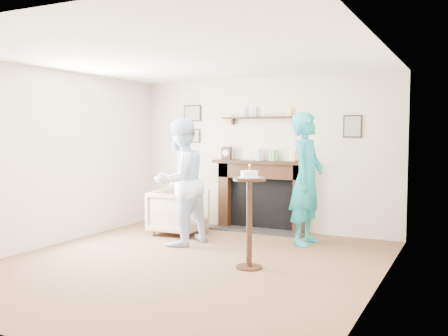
{
  "coord_description": "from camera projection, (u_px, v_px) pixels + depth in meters",
  "views": [
    {
      "loc": [
        3.09,
        -5.15,
        1.6
      ],
      "look_at": [
        0.06,
        0.9,
        1.12
      ],
      "focal_mm": 40.0,
      "sensor_mm": 36.0,
      "label": 1
    }
  ],
  "objects": [
    {
      "name": "ground",
      "position": [
        186.0,
        264.0,
        6.09
      ],
      "size": [
        5.0,
        5.0,
        0.0
      ],
      "primitive_type": "plane",
      "color": "brown",
      "rests_on": "ground"
    },
    {
      "name": "room_shell",
      "position": [
        213.0,
        131.0,
        6.59
      ],
      "size": [
        4.54,
        5.02,
        2.52
      ],
      "color": "beige",
      "rests_on": "ground"
    },
    {
      "name": "armchair",
      "position": [
        179.0,
        234.0,
        7.91
      ],
      "size": [
        0.81,
        0.79,
        0.7
      ],
      "primitive_type": "imported",
      "rotation": [
        0.0,
        0.0,
        1.63
      ],
      "color": "#C4AF91",
      "rests_on": "ground"
    },
    {
      "name": "man",
      "position": [
        180.0,
        244.0,
        7.17
      ],
      "size": [
        0.88,
        1.02,
        1.81
      ],
      "primitive_type": "imported",
      "rotation": [
        0.0,
        0.0,
        -1.81
      ],
      "color": "#AFC0DB",
      "rests_on": "ground"
    },
    {
      "name": "woman",
      "position": [
        306.0,
        244.0,
        7.19
      ],
      "size": [
        0.49,
        0.71,
        1.89
      ],
      "primitive_type": "imported",
      "rotation": [
        0.0,
        0.0,
        1.52
      ],
      "color": "teal",
      "rests_on": "ground"
    },
    {
      "name": "pedestal_table",
      "position": [
        249.0,
        205.0,
        5.86
      ],
      "size": [
        0.39,
        0.39,
        1.23
      ],
      "color": "black",
      "rests_on": "ground"
    }
  ]
}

